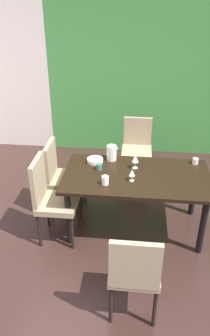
% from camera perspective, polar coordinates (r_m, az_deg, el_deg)
% --- Properties ---
extents(ground_plane, '(6.02, 5.75, 0.02)m').
position_cam_1_polar(ground_plane, '(3.82, -4.59, -15.12)').
color(ground_plane, '#311E1C').
extents(garden_window_panel, '(3.98, 0.10, 2.82)m').
position_cam_1_polar(garden_window_panel, '(5.66, 10.84, 16.02)').
color(garden_window_panel, '#3D883D').
rests_on(garden_window_panel, ground_plane).
extents(dining_table, '(1.68, 0.92, 0.75)m').
position_cam_1_polar(dining_table, '(3.81, 5.47, -2.38)').
color(dining_table, black).
rests_on(dining_table, ground_plane).
extents(chair_left_near, '(0.44, 0.44, 1.03)m').
position_cam_1_polar(chair_left_near, '(3.76, -9.58, -4.83)').
color(chair_left_near, '#9D8768').
rests_on(chair_left_near, ground_plane).
extents(chair_left_far, '(0.44, 0.44, 0.98)m').
position_cam_1_polar(chair_left_far, '(4.20, -7.69, -1.04)').
color(chair_left_far, '#9D8768').
rests_on(chair_left_far, ground_plane).
extents(chair_head_far, '(0.44, 0.45, 0.94)m').
position_cam_1_polar(chair_head_far, '(4.96, 5.58, 3.90)').
color(chair_head_far, '#9D8768').
rests_on(chair_head_far, ground_plane).
extents(chair_head_near, '(0.44, 0.44, 0.95)m').
position_cam_1_polar(chair_head_near, '(2.91, 5.16, -17.23)').
color(chair_head_near, '#9D8768').
rests_on(chair_head_near, ground_plane).
extents(wine_glass_west, '(0.07, 0.07, 0.14)m').
position_cam_1_polar(wine_glass_west, '(3.60, 4.72, -0.88)').
color(wine_glass_west, silver).
rests_on(wine_glass_west, dining_table).
extents(wine_glass_corner, '(0.08, 0.08, 0.17)m').
position_cam_1_polar(wine_glass_corner, '(3.85, 5.29, 1.60)').
color(wine_glass_corner, silver).
rests_on(wine_glass_corner, dining_table).
extents(serving_bowl_east, '(0.20, 0.20, 0.04)m').
position_cam_1_polar(serving_bowl_east, '(4.01, -1.74, 1.36)').
color(serving_bowl_east, silver).
rests_on(serving_bowl_east, dining_table).
extents(cup_right, '(0.07, 0.07, 0.07)m').
position_cam_1_polar(cup_right, '(4.11, 15.47, 1.15)').
color(cup_right, silver).
rests_on(cup_right, dining_table).
extents(cup_front, '(0.08, 0.08, 0.10)m').
position_cam_1_polar(cup_front, '(3.55, 0.03, -2.15)').
color(cup_front, white).
rests_on(cup_front, dining_table).
extents(cup_south, '(0.07, 0.07, 0.08)m').
position_cam_1_polar(cup_south, '(3.83, -1.05, 0.23)').
color(cup_south, '#2D785F').
rests_on(cup_south, dining_table).
extents(pitcher_near_shelf, '(0.14, 0.12, 0.19)m').
position_cam_1_polar(pitcher_near_shelf, '(4.03, 1.18, 2.67)').
color(pitcher_near_shelf, silver).
rests_on(pitcher_near_shelf, dining_table).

